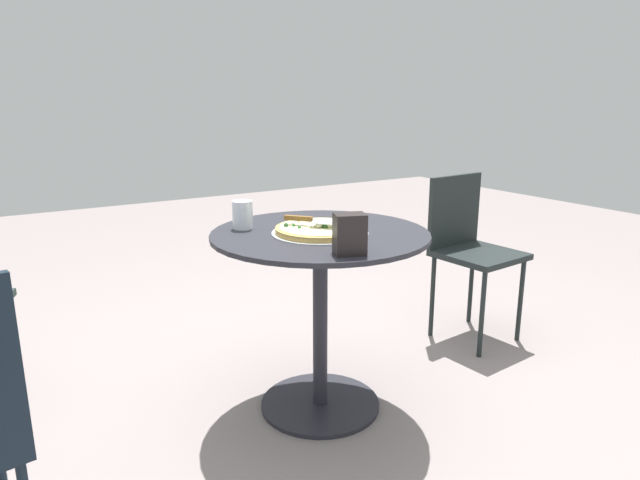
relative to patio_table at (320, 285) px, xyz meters
name	(u,v)px	position (x,y,z in m)	size (l,w,h in m)	color
ground_plane	(320,405)	(0.00, 0.00, -0.53)	(10.00, 10.00, 0.00)	gray
patio_table	(320,285)	(0.00, 0.00, 0.00)	(0.84, 0.84, 0.74)	#24242C
pizza_on_tray	(320,230)	(0.02, -0.01, 0.23)	(0.37, 0.37, 0.04)	silver
pizza_server	(311,220)	(0.00, -0.04, 0.26)	(0.19, 0.17, 0.02)	silver
drinking_cup	(243,215)	(-0.21, -0.23, 0.27)	(0.08, 0.08, 0.11)	silver
napkin_dispenser	(350,234)	(0.32, -0.08, 0.28)	(0.10, 0.08, 0.13)	black
patio_chair_corner	(469,242)	(-0.21, 1.04, -0.02)	(0.41, 0.41, 0.85)	black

